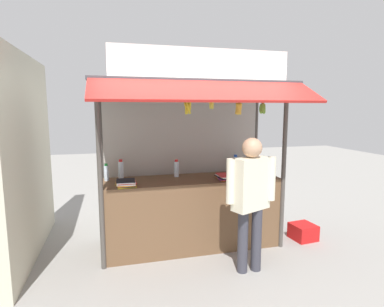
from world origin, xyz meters
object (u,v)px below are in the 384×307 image
(banana_bunch_inner_left, at_px, (263,108))
(banana_bunch_inner_right, at_px, (239,108))
(water_bottle_right, at_px, (235,164))
(vendor_person, at_px, (251,193))
(banana_bunch_rightmost, at_px, (211,104))
(plastic_crate, at_px, (303,232))
(magazine_stack_front_left, at_px, (126,183))
(water_bottle_front_right, at_px, (106,173))
(magazine_stack_back_left, at_px, (259,176))
(water_bottle_far_left, at_px, (176,169))
(water_bottle_back_right, at_px, (250,165))
(banana_bunch_leftmost, at_px, (188,107))
(water_bottle_mid_right, at_px, (247,163))
(magazine_stack_left, at_px, (225,177))
(water_bottle_rear_center, at_px, (121,170))

(banana_bunch_inner_left, distance_m, banana_bunch_inner_right, 0.33)
(water_bottle_right, distance_m, vendor_person, 1.14)
(water_bottle_right, relative_size, banana_bunch_rightmost, 1.21)
(banana_bunch_inner_left, xyz_separation_m, plastic_crate, (0.85, 0.24, -1.82))
(magazine_stack_front_left, distance_m, banana_bunch_inner_right, 1.68)
(water_bottle_front_right, height_order, magazine_stack_front_left, water_bottle_front_right)
(magazine_stack_back_left, distance_m, plastic_crate, 1.19)
(banana_bunch_inner_left, bearing_deg, water_bottle_far_left, 147.79)
(magazine_stack_front_left, bearing_deg, banana_bunch_inner_right, -9.64)
(water_bottle_back_right, bearing_deg, banana_bunch_inner_left, -97.51)
(water_bottle_far_left, relative_size, banana_bunch_leftmost, 0.86)
(magazine_stack_front_left, xyz_separation_m, plastic_crate, (2.56, 0.00, -0.90))
(water_bottle_far_left, distance_m, water_bottle_mid_right, 1.12)
(water_bottle_far_left, relative_size, banana_bunch_rightmost, 1.10)
(water_bottle_front_right, height_order, magazine_stack_left, water_bottle_front_right)
(water_bottle_rear_center, distance_m, banana_bunch_inner_left, 2.07)
(water_bottle_far_left, bearing_deg, water_bottle_back_right, -8.55)
(water_bottle_rear_center, distance_m, magazine_stack_back_left, 1.91)
(banana_bunch_leftmost, bearing_deg, banana_bunch_inner_right, 0.40)
(water_bottle_far_left, height_order, magazine_stack_front_left, water_bottle_far_left)
(water_bottle_far_left, bearing_deg, banana_bunch_rightmost, -63.61)
(water_bottle_back_right, relative_size, banana_bunch_inner_right, 1.05)
(water_bottle_rear_center, height_order, banana_bunch_leftmost, banana_bunch_leftmost)
(water_bottle_back_right, bearing_deg, magazine_stack_front_left, -172.64)
(water_bottle_front_right, bearing_deg, water_bottle_back_right, -4.25)
(water_bottle_rear_center, distance_m, magazine_stack_front_left, 0.49)
(magazine_stack_left, bearing_deg, plastic_crate, -2.97)
(magazine_stack_front_left, relative_size, plastic_crate, 0.89)
(water_bottle_front_right, distance_m, magazine_stack_back_left, 2.07)
(water_bottle_back_right, distance_m, vendor_person, 0.96)
(water_bottle_front_right, distance_m, magazine_stack_left, 1.60)
(water_bottle_far_left, height_order, vendor_person, vendor_person)
(magazine_stack_left, bearing_deg, banana_bunch_leftmost, -152.80)
(banana_bunch_inner_right, bearing_deg, plastic_crate, 11.33)
(water_bottle_mid_right, xyz_separation_m, magazine_stack_back_left, (-0.05, -0.52, -0.10))
(water_bottle_front_right, relative_size, magazine_stack_back_left, 0.85)
(magazine_stack_back_left, bearing_deg, water_bottle_mid_right, 84.70)
(water_bottle_front_right, height_order, banana_bunch_rightmost, banana_bunch_rightmost)
(water_bottle_right, bearing_deg, water_bottle_far_left, -175.48)
(water_bottle_back_right, bearing_deg, magazine_stack_left, -159.89)
(water_bottle_front_right, xyz_separation_m, magazine_stack_back_left, (2.03, -0.43, -0.07))
(water_bottle_far_left, relative_size, magazine_stack_back_left, 0.90)
(banana_bunch_inner_left, distance_m, plastic_crate, 2.02)
(water_bottle_front_right, relative_size, plastic_crate, 0.71)
(banana_bunch_inner_right, xyz_separation_m, vendor_person, (0.00, -0.40, -0.97))
(magazine_stack_front_left, distance_m, banana_bunch_inner_left, 1.96)
(water_bottle_front_right, bearing_deg, water_bottle_right, 2.49)
(water_bottle_rear_center, bearing_deg, banana_bunch_inner_left, -22.17)
(water_bottle_back_right, relative_size, vendor_person, 0.19)
(water_bottle_rear_center, xyz_separation_m, magazine_stack_front_left, (0.04, -0.48, -0.09))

